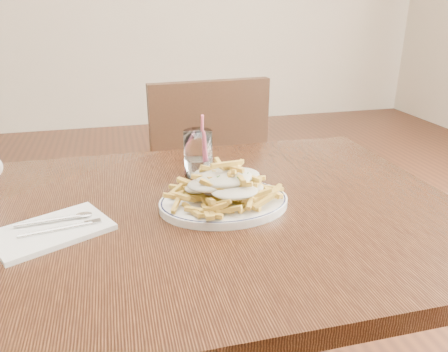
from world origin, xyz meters
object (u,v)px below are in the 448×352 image
object	(u,v)px
table	(182,243)
fries_plate	(224,202)
loaded_fries	(224,183)
chair_far	(203,179)
water_glass	(198,156)

from	to	relation	value
table	fries_plate	bearing A→B (deg)	-3.34
table	loaded_fries	distance (m)	0.16
chair_far	fries_plate	world-z (taller)	chair_far
table	water_glass	bearing A→B (deg)	67.78
fries_plate	loaded_fries	distance (m)	0.05
chair_far	fries_plate	bearing A→B (deg)	-97.84
fries_plate	table	bearing A→B (deg)	176.66
table	water_glass	distance (m)	0.24
chair_far	fries_plate	distance (m)	0.76
chair_far	table	bearing A→B (deg)	-105.07
fries_plate	loaded_fries	world-z (taller)	loaded_fries
water_glass	chair_far	bearing A→B (deg)	77.57
chair_far	loaded_fries	size ratio (longest dim) A/B	3.28
table	chair_far	size ratio (longest dim) A/B	1.32
loaded_fries	fries_plate	bearing A→B (deg)	32.01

